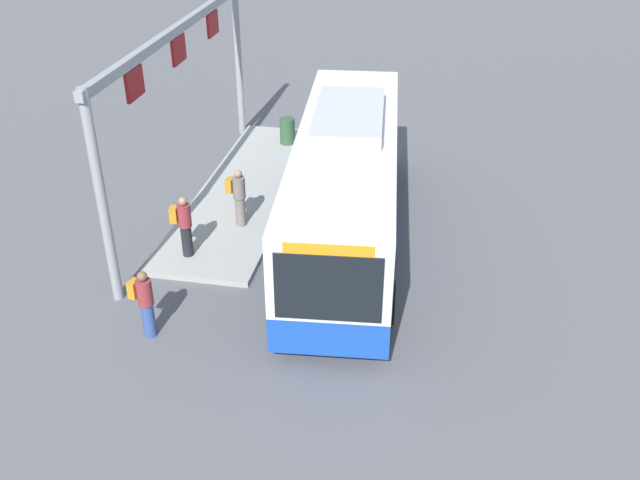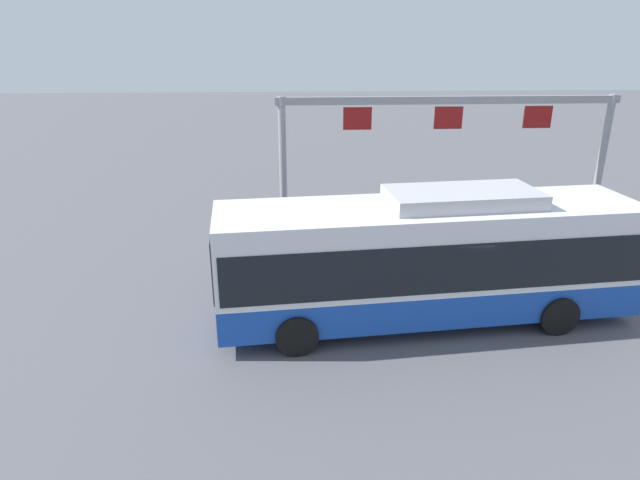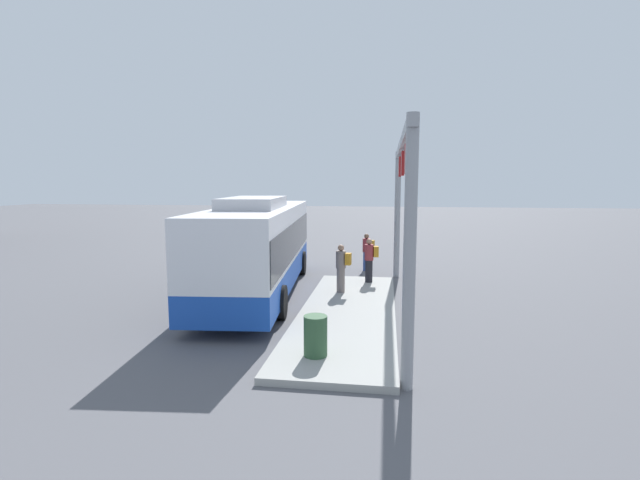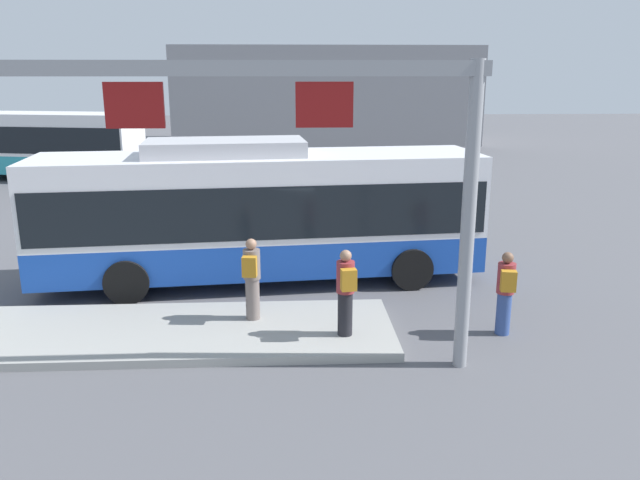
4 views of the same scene
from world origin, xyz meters
name	(u,v)px [view 2 (image 2 of 4)]	position (x,y,z in m)	size (l,w,h in m)	color
ground_plane	(423,318)	(0.00, 0.00, 0.00)	(120.00, 120.00, 0.00)	#56565B
platform_curb	(470,263)	(-2.32, -3.37, 0.08)	(10.00, 2.80, 0.16)	#9E9E99
bus_main	(428,255)	(-0.01, 0.00, 1.81)	(10.71, 3.45, 3.46)	#1947AD
person_boarding	(246,242)	(4.83, -3.62, 0.89)	(0.40, 0.57, 1.67)	#334C8C
person_waiting_near	(344,232)	(1.71, -3.86, 1.05)	(0.38, 0.56, 1.67)	black
person_waiting_mid	(405,241)	(-0.08, -2.96, 1.05)	(0.38, 0.55, 1.67)	slate
platform_sign_gantry	(447,138)	(-1.68, -4.91, 3.84)	(11.03, 0.24, 5.20)	gray
trash_bin	(589,250)	(-5.99, -2.97, 0.61)	(0.52, 0.52, 0.90)	#2D5133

